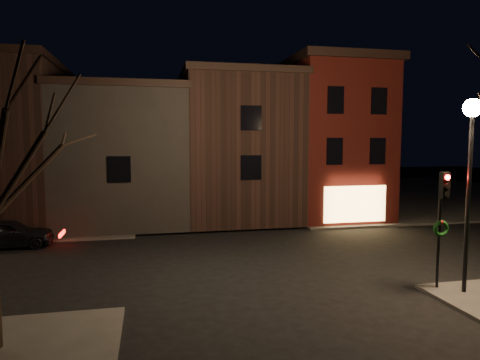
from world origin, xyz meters
The scene contains 9 objects.
ground centered at (0.00, 0.00, 0.00)m, with size 120.00×120.00×0.00m, color black.
sidewalk_far_right centered at (20.00, 20.00, 0.06)m, with size 30.00×30.00×0.12m, color #2D2B28.
corner_building centered at (8.00, 9.47, 5.40)m, with size 6.50×8.50×10.50m.
row_building_a centered at (1.50, 10.50, 4.83)m, with size 7.30×10.30×9.40m.
row_building_b centered at (-5.75, 10.50, 4.33)m, with size 7.80×10.30×8.40m.
row_building_c centered at (-13.00, 10.50, 5.08)m, with size 7.30×10.30×9.90m.
street_lamp_near centered at (6.20, -6.00, 5.18)m, with size 0.60×0.60×6.48m.
traffic_signal centered at (5.60, -5.51, 2.81)m, with size 0.58×0.38×4.05m.
parked_car_a centered at (-11.03, 4.23, 0.72)m, with size 1.70×4.22×1.44m, color black.
Camera 1 is at (-4.17, -18.21, 5.20)m, focal length 32.00 mm.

